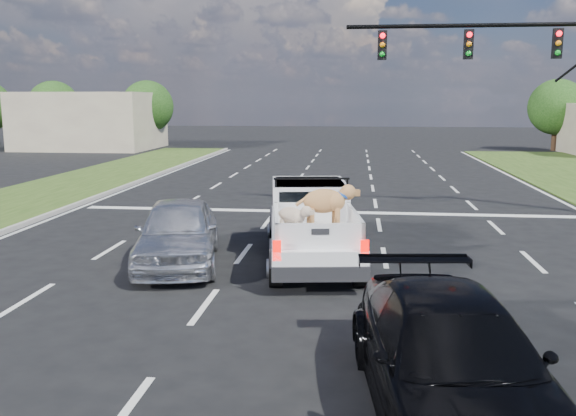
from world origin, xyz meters
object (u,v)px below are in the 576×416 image
silver_sedan (178,232)px  pickup_truck (311,222)px  black_coupe (452,361)px  traffic_signal (549,71)px

silver_sedan → pickup_truck: bearing=1.1°
black_coupe → traffic_signal: bearing=64.3°
traffic_signal → silver_sedan: (-10.29, -7.63, -3.96)m
pickup_truck → traffic_signal: bearing=35.9°
pickup_truck → black_coupe: 7.52m
silver_sedan → black_coupe: silver_sedan is taller
silver_sedan → black_coupe: (5.29, -6.48, -0.03)m
traffic_signal → black_coupe: traffic_signal is taller
pickup_truck → black_coupe: pickup_truck is taller
traffic_signal → silver_sedan: 13.41m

